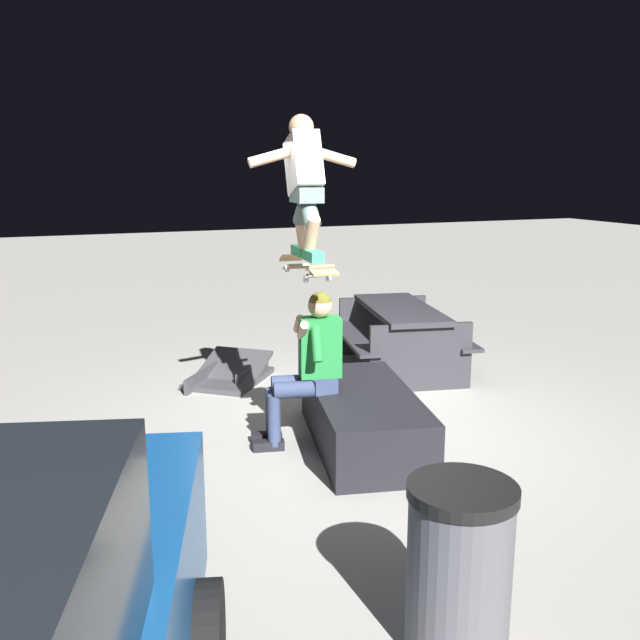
{
  "coord_description": "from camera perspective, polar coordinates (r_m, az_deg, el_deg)",
  "views": [
    {
      "loc": [
        -5.27,
        2.38,
        2.31
      ],
      "look_at": [
        -0.1,
        0.31,
        1.07
      ],
      "focal_mm": 38.93,
      "sensor_mm": 36.0,
      "label": 1
    }
  ],
  "objects": [
    {
      "name": "ground_plane",
      "position": [
        6.23,
        2.3,
        -9.27
      ],
      "size": [
        40.0,
        40.0,
        0.0
      ],
      "primitive_type": "plane",
      "color": "gray"
    },
    {
      "name": "ledge_box_main",
      "position": [
        5.9,
        3.61,
        -8.1
      ],
      "size": [
        1.88,
        1.16,
        0.47
      ],
      "primitive_type": "cube",
      "rotation": [
        0.0,
        0.0,
        -0.22
      ],
      "color": "black",
      "rests_on": "ground"
    },
    {
      "name": "person_sitting_on_ledge",
      "position": [
        5.77,
        -1.04,
        -3.42
      ],
      "size": [
        0.59,
        0.78,
        1.31
      ],
      "color": "#2D3856",
      "rests_on": "ground"
    },
    {
      "name": "skateboard",
      "position": [
        5.57,
        -1.09,
        4.35
      ],
      "size": [
        1.03,
        0.28,
        0.15
      ],
      "color": "#AD8451"
    },
    {
      "name": "skater_airborne",
      "position": [
        5.57,
        -1.28,
        11.45
      ],
      "size": [
        0.63,
        0.89,
        1.12
      ],
      "color": "#2D9E66"
    },
    {
      "name": "kicker_ramp",
      "position": [
        7.71,
        -7.51,
        -4.58
      ],
      "size": [
        1.18,
        1.15,
        0.34
      ],
      "color": "#38383D",
      "rests_on": "ground"
    },
    {
      "name": "picnic_table_back",
      "position": [
        7.99,
        6.6,
        -0.66
      ],
      "size": [
        1.94,
        1.66,
        0.75
      ],
      "color": "#28282D",
      "rests_on": "ground"
    },
    {
      "name": "trash_bin",
      "position": [
        3.58,
        11.36,
        -19.38
      ],
      "size": [
        0.53,
        0.53,
        0.86
      ],
      "color": "#47474C",
      "rests_on": "ground"
    }
  ]
}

